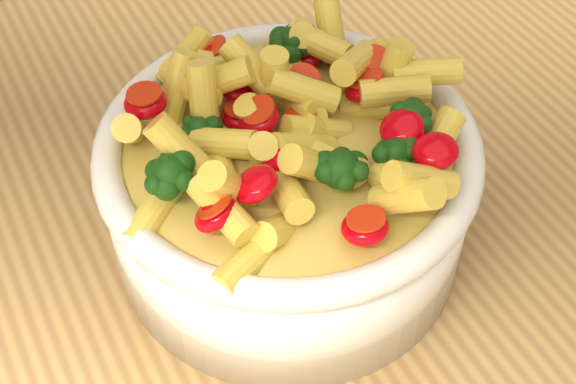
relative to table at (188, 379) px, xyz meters
name	(u,v)px	position (x,y,z in m)	size (l,w,h in m)	color
table	(188,379)	(0.00, 0.00, 0.00)	(1.20, 0.80, 0.90)	#AE884A
serving_bowl	(288,191)	(0.09, 0.01, 0.16)	(0.25, 0.25, 0.11)	white
pasta_salad	(288,118)	(0.09, 0.01, 0.22)	(0.19, 0.19, 0.04)	#E9C449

